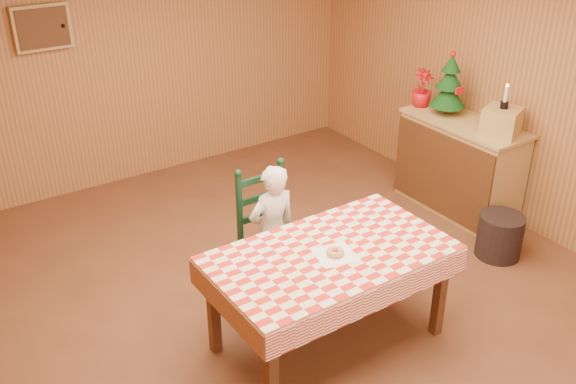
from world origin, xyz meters
The scene contains 13 objects.
ground centered at (0.00, 0.00, 0.00)m, with size 6.00×6.00×0.00m, color brown.
cabin_walls centered at (0.00, 0.53, 1.83)m, with size 5.10×6.05×2.65m.
dining_table centered at (-0.06, -0.40, 0.69)m, with size 1.66×0.96×0.77m.
ladder_chair centered at (-0.06, 0.39, 0.50)m, with size 0.44×0.40×1.08m.
seated_child centered at (-0.06, 0.33, 0.56)m, with size 0.41×0.27×1.12m, color silver.
napkin centered at (-0.06, -0.45, 0.77)m, with size 0.26×0.26×0.00m, color white.
donut centered at (-0.06, -0.45, 0.79)m, with size 0.12×0.12×0.04m, color #D7914D.
shelf_unit centered at (2.22, 0.50, 0.47)m, with size 0.54×1.24×0.93m.
crate centered at (2.22, 0.10, 1.06)m, with size 0.30×0.30×0.25m, color tan.
christmas_tree centered at (2.22, 0.75, 1.21)m, with size 0.34×0.34×0.62m.
flower_arrangement centered at (2.17, 1.05, 1.12)m, with size 0.21×0.21×0.37m, color #B61012.
candle_set centered at (2.22, 0.10, 1.24)m, with size 0.07×0.07×0.22m.
storage_bin centered at (1.89, -0.32, 0.20)m, with size 0.39×0.39×0.39m, color black.
Camera 1 is at (-2.34, -3.27, 3.12)m, focal length 40.00 mm.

